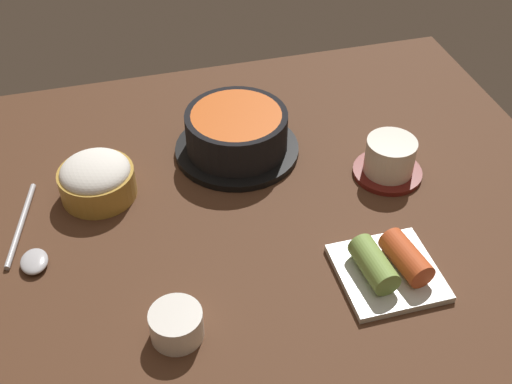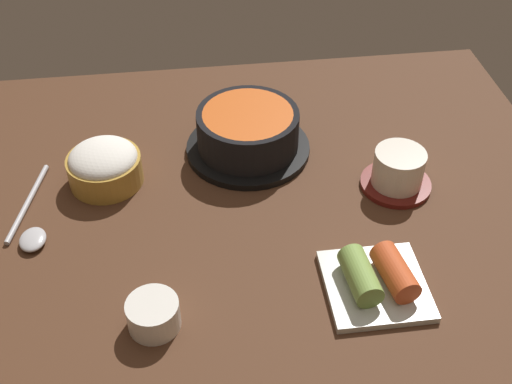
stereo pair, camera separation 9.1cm
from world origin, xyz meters
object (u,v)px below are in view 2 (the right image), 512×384
Objects in this scene: kimchi_plate at (377,279)px; side_bowl_near at (153,314)px; spoon at (31,227)px; rice_bowl at (104,165)px; stone_pot at (248,133)px; tea_cup_with_saucer at (398,170)px.

kimchi_plate is 27.99cm from side_bowl_near.
side_bowl_near is at bearing -175.76° from kimchi_plate.
side_bowl_near reaches higher than spoon.
rice_bowl is 0.60× the size of spoon.
kimchi_plate reaches higher than spoon.
stone_pot reaches higher than tea_cup_with_saucer.
side_bowl_near is (-15.27, -32.32, -1.54)cm from stone_pot.
stone_pot reaches higher than spoon.
spoon is (-10.03, -9.26, -2.53)cm from rice_bowl.
stone_pot is at bearing 112.69° from kimchi_plate.
side_bowl_near is at bearing -47.63° from spoon.
spoon is at bearing 132.37° from side_bowl_near.
spoon is at bearing -137.30° from rice_bowl.
side_bowl_near is at bearing -76.18° from rice_bowl.
side_bowl_near is 0.35× the size of spoon.
stone_pot is 35.11cm from spoon.
kimchi_plate is 1.99× the size of side_bowl_near.
spoon is (-16.86, 18.48, -1.46)cm from side_bowl_near.
tea_cup_with_saucer is 0.83× the size of kimchi_plate.
stone_pot is 32.84cm from kimchi_plate.
rice_bowl is 28.59cm from side_bowl_near.
tea_cup_with_saucer reaches higher than side_bowl_near.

